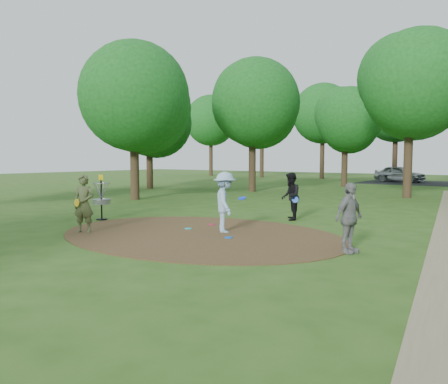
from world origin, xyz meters
The scene contains 12 objects.
ground centered at (0.00, 0.00, 0.00)m, with size 100.00×100.00×0.00m, color #2D5119.
dirt_clearing centered at (0.00, 0.00, 0.01)m, with size 8.40×8.40×0.02m, color #47301C.
player_observer_with_disc centered at (-2.77, -1.69, 0.82)m, with size 0.72×0.63×1.65m.
player_throwing_with_disc centered at (0.40, 0.68, 0.86)m, with size 1.30×1.24×1.72m.
player_walking_with_disc centered at (0.78, 3.97, 0.81)m, with size 0.90×0.98×1.62m.
player_waiting_with_disc centered at (4.19, 0.11, 0.79)m, with size 0.59×0.99×1.57m.
disc_ground_cyan centered at (-0.77, 0.47, 0.03)m, with size 0.22×0.22×0.02m, color #1AC2D5.
disc_ground_blue centered at (1.03, -0.03, 0.03)m, with size 0.22×0.22×0.02m, color blue.
disc_ground_red centered at (-0.70, 1.49, 0.03)m, with size 0.22×0.22×0.02m, color #C01340.
car_left centered at (-2.19, 30.58, 0.72)m, with size 1.70×4.22×1.44m, color #A2A5AA.
disc_golf_basket centered at (-4.50, 0.30, 0.87)m, with size 0.63×0.63×1.54m.
tree_ring centered at (2.80, 8.42, 5.28)m, with size 37.91×45.94×9.30m.
Camera 1 is at (7.52, -9.28, 2.12)m, focal length 35.00 mm.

